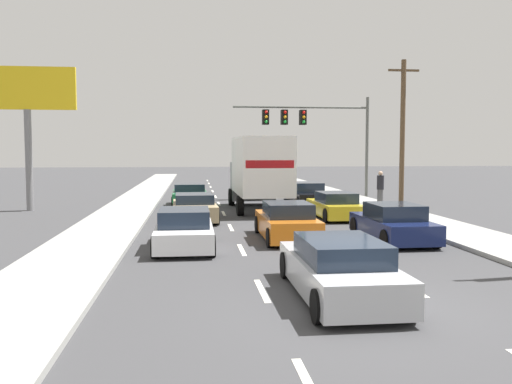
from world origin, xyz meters
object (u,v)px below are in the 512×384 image
car_navy (393,224)px  car_green (190,196)px  utility_pole_mid (402,130)px  car_white (184,230)px  roadside_billboard (27,105)px  box_truck (259,170)px  car_black (307,194)px  car_orange (287,222)px  car_yellow (335,206)px  pedestrian_near_corner (380,188)px  traffic_signal_mast (306,123)px  car_tan (194,208)px  car_silver (339,269)px

car_navy → car_green: bearing=118.4°
utility_pole_mid → car_green: bearing=175.9°
car_white → roadside_billboard: (-8.15, 12.03, 4.85)m
box_truck → car_black: box_truck is taller
car_orange → car_yellow: car_orange is taller
roadside_billboard → pedestrian_near_corner: 19.11m
car_white → traffic_signal_mast: traffic_signal_mast is taller
box_truck → pedestrian_near_corner: box_truck is taller
car_tan → roadside_billboard: size_ratio=0.59×
pedestrian_near_corner → car_navy: bearing=-107.3°
car_black → car_navy: same height
roadside_billboard → car_black: bearing=5.1°
car_green → car_black: 6.72m
car_orange → car_green: bearing=105.7°
car_tan → car_black: (6.46, 6.39, 0.04)m
car_white → car_yellow: (6.79, 7.01, -0.02)m
car_white → car_black: (6.80, 13.37, 0.01)m
car_orange → car_black: 12.41m
car_yellow → utility_pole_mid: bearing=46.6°
car_yellow → pedestrian_near_corner: (3.65, 4.23, 0.51)m
car_silver → utility_pole_mid: bearing=64.8°
utility_pole_mid → car_black: bearing=173.9°
car_orange → car_silver: car_orange is taller
car_yellow → pedestrian_near_corner: bearing=49.3°
car_silver → pedestrian_near_corner: 18.77m
traffic_signal_mast → roadside_billboard: 16.60m
car_white → car_navy: bearing=5.2°
car_orange → car_yellow: (3.25, 5.62, -0.04)m
car_green → car_white: bearing=-90.4°
car_silver → roadside_billboard: bearing=122.3°
car_green → car_black: car_black is taller
car_green → car_yellow: 9.44m
car_tan → car_black: car_black is taller
car_white → box_truck: bearing=70.7°
car_green → pedestrian_near_corner: (10.35, -2.41, 0.51)m
car_orange → car_navy: car_orange is taller
car_silver → car_yellow: size_ratio=1.09×
traffic_signal_mast → utility_pole_mid: size_ratio=1.08×
car_green → car_orange: size_ratio=0.97×
box_truck → car_black: bearing=42.6°
car_orange → car_yellow: size_ratio=1.00×
car_silver → car_black: car_black is taller
car_white → car_navy: size_ratio=0.94×
car_orange → utility_pole_mid: (8.70, 11.39, 3.67)m
car_tan → roadside_billboard: bearing=149.2°
box_truck → roadside_billboard: size_ratio=1.04×
car_navy → roadside_billboard: (-15.28, 11.38, 4.84)m
traffic_signal_mast → pedestrian_near_corner: bearing=-64.7°
car_silver → car_orange: bearing=88.5°
car_tan → car_orange: (3.20, -5.58, 0.04)m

